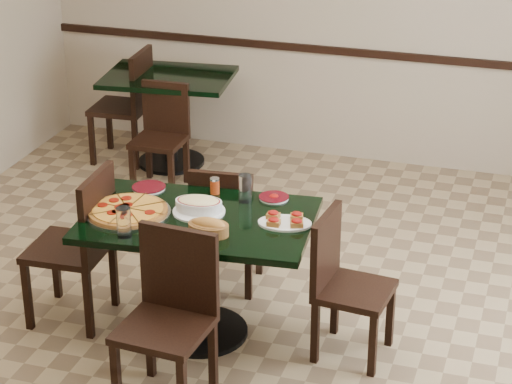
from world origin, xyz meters
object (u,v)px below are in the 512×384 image
(bruschetta_platter, at_px, (285,221))
(back_chair_left, at_px, (130,100))
(chair_near, at_px, (171,308))
(lasagna_casserole, at_px, (199,205))
(main_table, at_px, (199,246))
(pepperoni_pizza, at_px, (128,211))
(back_chair_near, at_px, (162,130))
(back_table, at_px, (169,102))
(bread_basket, at_px, (208,227))
(chair_right, at_px, (342,278))
(chair_far, at_px, (225,222))
(chair_left, at_px, (82,239))

(bruschetta_platter, bearing_deg, back_chair_left, 121.15)
(chair_near, relative_size, lasagna_casserole, 3.14)
(main_table, height_order, pepperoni_pizza, pepperoni_pizza)
(back_chair_near, height_order, bruschetta_platter, bruschetta_platter)
(back_table, xyz_separation_m, bread_basket, (1.27, -2.54, 0.27))
(back_table, height_order, bruschetta_platter, bruschetta_platter)
(back_table, relative_size, chair_right, 1.28)
(chair_right, height_order, bruschetta_platter, chair_right)
(chair_right, relative_size, pepperoni_pizza, 1.75)
(main_table, distance_m, back_chair_left, 2.76)
(chair_near, height_order, back_chair_left, back_chair_left)
(chair_far, xyz_separation_m, chair_left, (-0.67, -0.58, 0.07))
(main_table, bearing_deg, back_chair_near, 112.78)
(pepperoni_pizza, bearing_deg, chair_right, 7.20)
(chair_left, bearing_deg, chair_far, 128.23)
(main_table, relative_size, back_chair_left, 1.44)
(chair_far, xyz_separation_m, bread_basket, (0.16, -0.72, 0.33))
(back_chair_left, distance_m, bread_basket, 2.99)
(bread_basket, bearing_deg, bruschetta_platter, 35.68)
(chair_left, xyz_separation_m, bruschetta_platter, (1.19, 0.10, 0.24))
(chair_near, xyz_separation_m, chair_right, (0.74, 0.66, -0.05))
(back_chair_left, bearing_deg, chair_right, 41.87)
(chair_far, xyz_separation_m, pepperoni_pizza, (-0.35, -0.61, 0.31))
(chair_near, relative_size, bruschetta_platter, 2.84)
(chair_far, xyz_separation_m, bruschetta_platter, (0.52, -0.48, 0.31))
(main_table, height_order, chair_left, chair_left)
(chair_left, bearing_deg, back_chair_left, -164.93)
(chair_near, relative_size, bread_basket, 3.98)
(chair_right, relative_size, bread_basket, 3.61)
(bread_basket, relative_size, bruschetta_platter, 0.71)
(chair_near, bearing_deg, lasagna_casserole, 101.75)
(chair_left, relative_size, back_chair_left, 1.02)
(main_table, height_order, chair_far, chair_far)
(back_table, distance_m, pepperoni_pizza, 2.56)
(lasagna_casserole, bearing_deg, chair_left, -176.68)
(chair_far, distance_m, pepperoni_pizza, 0.77)
(back_table, relative_size, back_chair_near, 1.33)
(back_chair_near, distance_m, back_chair_left, 0.59)
(bread_basket, distance_m, bruschetta_platter, 0.42)
(main_table, relative_size, chair_left, 1.41)
(back_table, distance_m, bread_basket, 2.85)
(back_chair_near, bearing_deg, bruschetta_platter, -51.65)
(back_chair_left, height_order, pepperoni_pizza, back_chair_left)
(back_chair_near, relative_size, back_chair_left, 0.87)
(main_table, relative_size, back_table, 1.25)
(main_table, distance_m, chair_far, 0.55)
(main_table, bearing_deg, bread_basket, -60.10)
(bread_basket, bearing_deg, chair_left, 172.93)
(back_table, height_order, lasagna_casserole, lasagna_casserole)
(back_chair_near, height_order, pepperoni_pizza, back_chair_near)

